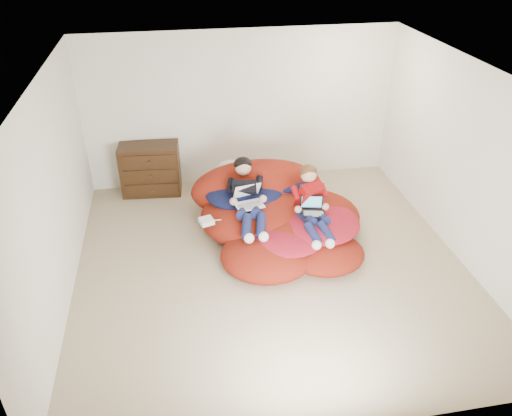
{
  "coord_description": "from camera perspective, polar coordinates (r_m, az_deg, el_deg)",
  "views": [
    {
      "loc": [
        -1.11,
        -5.12,
        4.04
      ],
      "look_at": [
        -0.15,
        0.31,
        0.7
      ],
      "focal_mm": 35.0,
      "sensor_mm": 36.0,
      "label": 1
    }
  ],
  "objects": [
    {
      "name": "dresser",
      "position": [
        8.23,
        -11.96,
        4.36
      ],
      "size": [
        0.96,
        0.56,
        0.84
      ],
      "color": "#321E0E",
      "rests_on": "ground"
    },
    {
      "name": "power_adapter",
      "position": [
        6.73,
        -5.69,
        -1.5
      ],
      "size": [
        0.22,
        0.22,
        0.07
      ],
      "primitive_type": "cube",
      "rotation": [
        0.0,
        0.0,
        0.28
      ],
      "color": "white",
      "rests_on": "beanbag_pile"
    },
    {
      "name": "cream_pillow",
      "position": [
        7.6,
        -2.83,
        4.41
      ],
      "size": [
        0.47,
        0.3,
        0.3
      ],
      "primitive_type": "ellipsoid",
      "color": "beige",
      "rests_on": "beanbag_pile"
    },
    {
      "name": "laptop_black",
      "position": [
        6.74,
        6.48,
        -0.02
      ],
      "size": [
        0.35,
        0.3,
        0.23
      ],
      "color": "black",
      "rests_on": "younger_boy"
    },
    {
      "name": "younger_boy",
      "position": [
        6.75,
        6.39,
        0.81
      ],
      "size": [
        0.41,
        1.04,
        0.77
      ],
      "color": "#9E0D0F",
      "rests_on": "beanbag_pile"
    },
    {
      "name": "older_boy",
      "position": [
        6.86,
        -1.03,
        1.73
      ],
      "size": [
        0.43,
        1.28,
        0.69
      ],
      "color": "black",
      "rests_on": "beanbag_pile"
    },
    {
      "name": "room_shell",
      "position": [
        6.48,
        1.75,
        -4.9
      ],
      "size": [
        5.1,
        5.1,
        2.77
      ],
      "color": "tan",
      "rests_on": "ground"
    },
    {
      "name": "beanbag_pile",
      "position": [
        7.12,
        2.35,
        -0.82
      ],
      "size": [
        2.4,
        2.34,
        0.92
      ],
      "color": "maroon",
      "rests_on": "ground"
    },
    {
      "name": "laptop_white",
      "position": [
        6.78,
        -0.88,
        1.07
      ],
      "size": [
        0.41,
        0.45,
        0.25
      ],
      "color": "white",
      "rests_on": "older_boy"
    }
  ]
}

